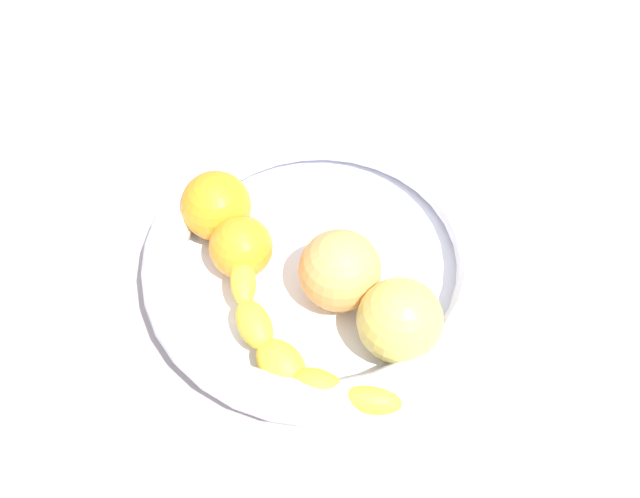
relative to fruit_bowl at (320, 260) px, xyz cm
name	(u,v)px	position (x,y,z in cm)	size (l,w,h in cm)	color
kitchen_counter	(320,285)	(0.00, 0.00, -4.28)	(120.00, 120.00, 3.00)	#A5989A
fruit_bowl	(320,260)	(0.00, 0.00, 0.00)	(32.81, 32.81, 5.38)	white
banana_draped_left	(289,353)	(2.12, -10.32, 1.17)	(19.64, 10.39, 4.13)	yellow
orange_front	(241,247)	(-6.63, -2.92, 1.77)	(5.89, 5.89, 5.89)	orange
orange_mid_left	(217,205)	(-10.94, 0.10, 2.19)	(6.72, 6.72, 6.72)	orange
peach_blush	(340,270)	(2.80, -1.76, 2.53)	(7.41, 7.41, 7.41)	#F1A256
apple_yellow	(400,320)	(9.45, -4.14, 2.51)	(7.36, 7.36, 7.36)	#D7BE57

